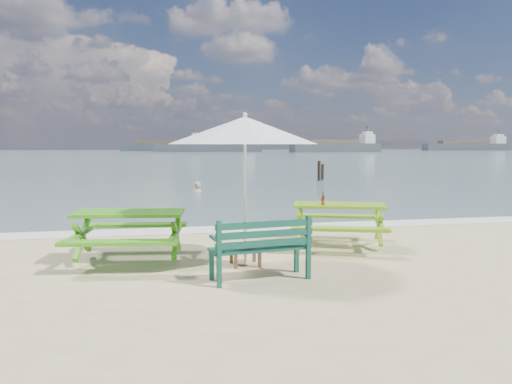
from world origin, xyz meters
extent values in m
plane|color=slate|center=(0.00, 85.00, 0.00)|extent=(300.00, 300.00, 0.00)
cube|color=silver|center=(0.00, 4.60, 0.01)|extent=(22.00, 0.90, 0.01)
cube|color=#3D9516|center=(-2.28, 1.79, 0.81)|extent=(1.85, 1.06, 0.05)
cube|color=#3D9516|center=(-2.16, 2.60, 0.48)|extent=(1.78, 0.55, 0.05)
cube|color=#3D9516|center=(-2.39, 0.98, 0.48)|extent=(1.78, 0.55, 0.05)
cube|color=#3D9516|center=(-2.28, 1.79, 0.37)|extent=(1.77, 1.21, 0.75)
cube|color=#6AA018|center=(1.57, 2.29, 0.79)|extent=(1.87, 1.32, 0.05)
cube|color=#6AA018|center=(1.84, 3.04, 0.47)|extent=(1.70, 0.85, 0.05)
cube|color=#6AA018|center=(1.30, 1.53, 0.47)|extent=(1.70, 0.85, 0.05)
cube|color=#6AA018|center=(1.57, 2.29, 0.36)|extent=(1.82, 1.43, 0.72)
cube|color=#0F3F32|center=(-0.39, 0.32, 0.45)|extent=(1.48, 0.63, 0.04)
cube|color=#0F3F32|center=(-0.35, 0.09, 0.70)|extent=(1.42, 0.25, 0.37)
cube|color=#0F3F32|center=(-0.39, 0.32, 0.23)|extent=(1.39, 0.68, 0.45)
cube|color=brown|center=(-0.44, 1.16, 0.29)|extent=(0.49, 0.49, 0.05)
cube|color=brown|center=(-0.44, 1.16, 0.13)|extent=(0.44, 0.44, 0.27)
cylinder|color=silver|center=(-0.44, 1.16, 1.15)|extent=(0.05, 0.05, 2.30)
cone|color=white|center=(-0.44, 1.16, 2.16)|extent=(2.47, 2.47, 0.43)
cylinder|color=brown|center=(1.21, 2.18, 0.89)|extent=(0.06, 0.06, 0.15)
cylinder|color=brown|center=(1.21, 2.18, 1.03)|extent=(0.03, 0.03, 0.07)
cylinder|color=red|center=(1.21, 2.18, 0.89)|extent=(0.06, 0.06, 0.06)
imported|color=tan|center=(-0.15, 14.16, -0.40)|extent=(0.68, 0.57, 1.57)
cylinder|color=black|center=(6.70, 18.70, 0.43)|extent=(0.17, 0.17, 1.26)
cylinder|color=black|center=(7.10, 19.30, 0.33)|extent=(0.15, 0.15, 1.06)
cube|color=#3B4146|center=(40.77, 107.41, 1.00)|extent=(22.79, 6.43, 2.20)
cube|color=silver|center=(49.26, 108.34, 3.20)|extent=(3.01, 3.28, 2.20)
cube|color=#3B4146|center=(91.86, 130.72, 1.00)|extent=(27.93, 4.43, 2.20)
cube|color=silver|center=(102.45, 130.56, 3.20)|extent=(3.39, 3.05, 2.20)
cube|color=#3B4146|center=(11.01, 117.09, 1.00)|extent=(26.60, 4.80, 2.20)
cube|color=silver|center=(21.08, 116.79, 3.20)|extent=(3.27, 3.09, 2.20)
cube|color=#3B4146|center=(0.57, 134.49, 1.00)|extent=(23.46, 7.15, 2.20)
cube|color=silver|center=(9.27, 133.28, 3.20)|extent=(3.16, 3.35, 2.20)
camera|label=1|loc=(-1.83, -6.58, 1.94)|focal=35.00mm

